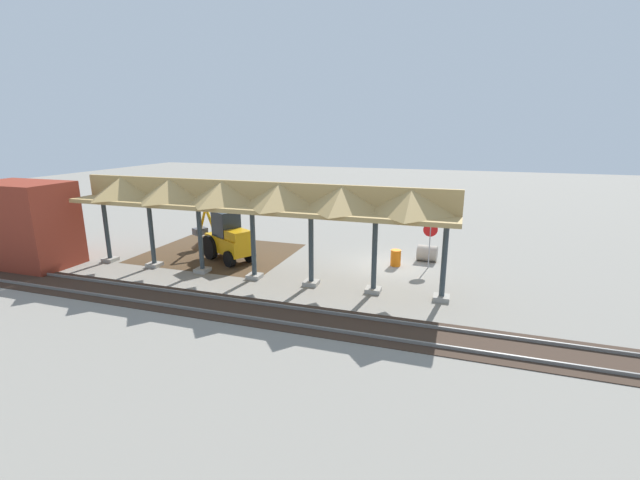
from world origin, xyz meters
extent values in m
plane|color=gray|center=(0.00, 0.00, 0.00)|extent=(120.00, 120.00, 0.00)
cube|color=#4C3823|center=(10.24, 0.87, 0.00)|extent=(8.69, 7.00, 0.01)
cube|color=#9E998E|center=(-2.98, 4.24, 0.10)|extent=(0.70, 0.70, 0.20)
cylinder|color=#2D383D|center=(-2.98, 4.24, 1.80)|extent=(0.24, 0.24, 3.60)
cube|color=#9E998E|center=(0.06, 4.24, 0.10)|extent=(0.70, 0.70, 0.20)
cylinder|color=#2D383D|center=(0.06, 4.24, 1.80)|extent=(0.24, 0.24, 3.60)
cube|color=#9E998E|center=(3.10, 4.24, 0.10)|extent=(0.70, 0.70, 0.20)
cylinder|color=#2D383D|center=(3.10, 4.24, 1.80)|extent=(0.24, 0.24, 3.60)
cube|color=#9E998E|center=(6.14, 4.24, 0.10)|extent=(0.70, 0.70, 0.20)
cylinder|color=#2D383D|center=(6.14, 4.24, 1.80)|extent=(0.24, 0.24, 3.60)
cube|color=#9E998E|center=(9.18, 4.24, 0.10)|extent=(0.70, 0.70, 0.20)
cylinder|color=#2D383D|center=(9.18, 4.24, 1.80)|extent=(0.24, 0.24, 3.60)
cube|color=#9E998E|center=(12.23, 4.24, 0.10)|extent=(0.70, 0.70, 0.20)
cylinder|color=#2D383D|center=(12.23, 4.24, 1.80)|extent=(0.24, 0.24, 3.60)
cube|color=#9E998E|center=(15.27, 4.24, 0.10)|extent=(0.70, 0.70, 0.20)
cylinder|color=#2D383D|center=(15.27, 4.24, 1.80)|extent=(0.24, 0.24, 3.60)
cube|color=tan|center=(6.14, 4.24, 3.70)|extent=(19.45, 3.20, 0.20)
cube|color=tan|center=(6.14, 4.24, 4.35)|extent=(19.45, 0.20, 1.10)
pyramid|color=tan|center=(-1.46, 4.24, 4.35)|extent=(2.74, 3.20, 1.10)
pyramid|color=tan|center=(1.58, 4.24, 4.35)|extent=(2.74, 3.20, 1.10)
pyramid|color=tan|center=(4.62, 4.24, 4.35)|extent=(2.74, 3.20, 1.10)
pyramid|color=tan|center=(7.66, 4.24, 4.35)|extent=(2.74, 3.20, 1.10)
pyramid|color=tan|center=(10.71, 4.24, 4.35)|extent=(2.74, 3.20, 1.10)
pyramid|color=tan|center=(13.75, 4.24, 4.35)|extent=(2.74, 3.20, 1.10)
cube|color=slate|center=(0.00, 7.27, 0.07)|extent=(60.00, 0.08, 0.15)
cube|color=slate|center=(0.00, 8.71, 0.07)|extent=(60.00, 0.08, 0.15)
cube|color=#38281E|center=(0.00, 7.99, 0.01)|extent=(60.00, 2.58, 0.03)
cylinder|color=gray|center=(-2.06, -0.18, 1.16)|extent=(0.06, 0.06, 2.32)
cylinder|color=red|center=(-2.06, -0.18, 2.13)|extent=(0.75, 0.20, 0.76)
cube|color=orange|center=(8.89, 1.93, 0.97)|extent=(3.43, 2.70, 0.90)
cube|color=#1E262D|center=(9.06, 1.83, 2.12)|extent=(1.71, 1.66, 1.40)
cube|color=orange|center=(8.00, 2.43, 1.67)|extent=(1.54, 1.52, 0.50)
cylinder|color=black|center=(9.38, 0.83, 0.70)|extent=(1.37, 0.95, 1.40)
cylinder|color=black|center=(10.08, 2.08, 0.70)|extent=(1.37, 0.95, 1.40)
cylinder|color=black|center=(7.62, 1.89, 0.45)|extent=(0.93, 0.70, 0.90)
cylinder|color=black|center=(8.26, 3.03, 0.45)|extent=(0.93, 0.70, 0.90)
cylinder|color=orange|center=(10.68, 0.92, 2.08)|extent=(1.02, 0.68, 1.41)
cylinder|color=orange|center=(11.49, 0.46, 1.92)|extent=(1.02, 0.67, 1.71)
cube|color=#47474C|center=(11.90, 0.23, 1.10)|extent=(0.91, 0.99, 0.40)
cone|color=#4C3823|center=(11.58, -0.19, 0.00)|extent=(4.49, 4.49, 1.84)
cylinder|color=#9E9384|center=(-1.89, -1.50, 0.45)|extent=(1.14, 0.97, 0.91)
cylinder|color=black|center=(-1.35, -1.53, 0.45)|extent=(0.05, 0.59, 0.59)
cube|color=maroon|center=(18.87, 6.10, 2.29)|extent=(4.92, 3.00, 4.58)
cylinder|color=orange|center=(-0.32, -0.02, 0.45)|extent=(0.56, 0.56, 0.90)
camera|label=1|loc=(-3.42, 22.61, 7.30)|focal=24.00mm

